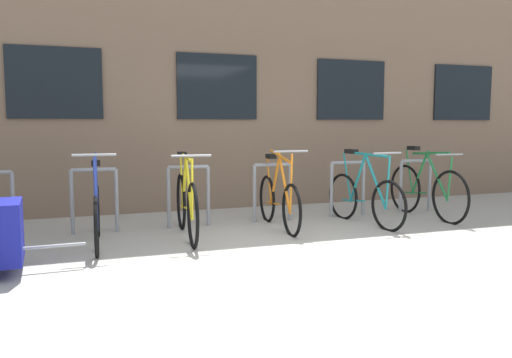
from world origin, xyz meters
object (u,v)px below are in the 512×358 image
(bicycle_orange, at_px, (278,200))
(bicycle_yellow, at_px, (186,204))
(bicycle_green, at_px, (426,190))
(bicycle_teal, at_px, (364,197))
(bicycle_blue, at_px, (97,213))

(bicycle_orange, xyz_separation_m, bicycle_yellow, (-1.27, -0.15, 0.03))
(bicycle_orange, relative_size, bicycle_green, 0.95)
(bicycle_green, bearing_deg, bicycle_yellow, -177.64)
(bicycle_orange, xyz_separation_m, bicycle_teal, (1.21, -0.16, 0.00))
(bicycle_orange, relative_size, bicycle_blue, 1.01)
(bicycle_green, distance_m, bicycle_blue, 4.66)
(bicycle_orange, distance_m, bicycle_yellow, 1.27)
(bicycle_orange, bearing_deg, bicycle_yellow, -173.32)
(bicycle_teal, xyz_separation_m, bicycle_blue, (-3.52, -0.07, -0.01))
(bicycle_teal, relative_size, bicycle_yellow, 0.91)
(bicycle_yellow, relative_size, bicycle_blue, 1.09)
(bicycle_orange, distance_m, bicycle_green, 2.35)
(bicycle_yellow, distance_m, bicycle_green, 3.61)
(bicycle_orange, relative_size, bicycle_teal, 1.03)
(bicycle_teal, xyz_separation_m, bicycle_green, (1.14, 0.16, 0.03))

